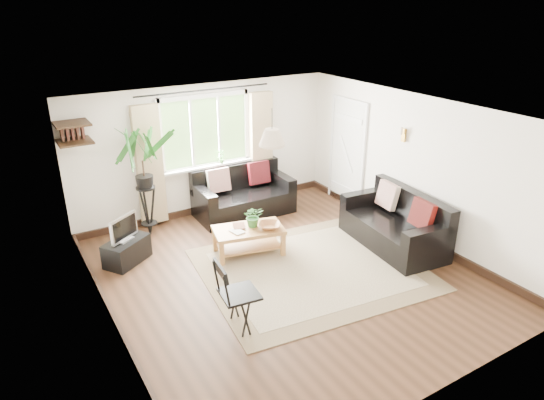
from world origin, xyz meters
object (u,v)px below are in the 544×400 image
tv_stand (127,251)px  coffee_table (249,241)px  palm_stand (145,183)px  folding_chair (239,295)px  sofa_right (394,222)px  sofa_back (244,193)px

tv_stand → coffee_table: bearing=-56.5°
palm_stand → coffee_table: bearing=-52.5°
coffee_table → palm_stand: bearing=127.5°
coffee_table → folding_chair: bearing=-121.9°
sofa_right → tv_stand: 4.25m
sofa_back → folding_chair: folding_chair is taller
sofa_right → palm_stand: bearing=-120.8°
palm_stand → folding_chair: (0.14, -3.07, -0.48)m
tv_stand → folding_chair: size_ratio=0.75×
tv_stand → palm_stand: size_ratio=0.37×
tv_stand → sofa_right: bearing=-57.3°
coffee_table → palm_stand: (-1.13, 1.48, 0.72)m
folding_chair → sofa_back: bearing=-22.4°
tv_stand → folding_chair: 2.45m
sofa_back → sofa_right: sofa_right is taller
sofa_back → tv_stand: (-2.39, -0.67, -0.23)m
sofa_right → sofa_back: bearing=-142.0°
coffee_table → tv_stand: (-1.73, 0.73, -0.03)m
sofa_back → sofa_right: (1.49, -2.37, 0.01)m
sofa_back → sofa_right: size_ratio=0.99×
sofa_right → coffee_table: sofa_right is taller
sofa_right → folding_chair: size_ratio=1.93×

